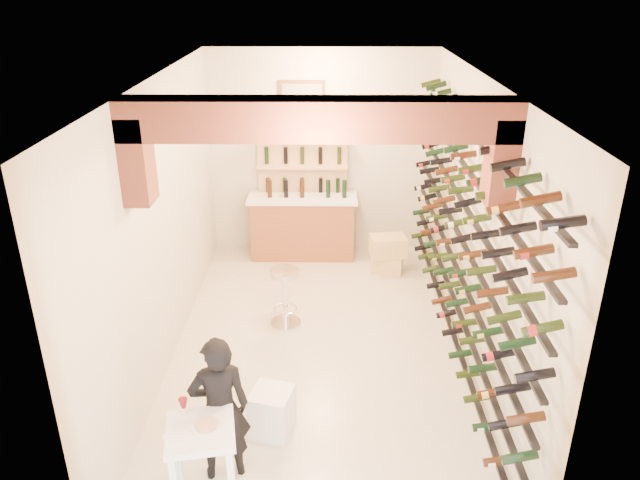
# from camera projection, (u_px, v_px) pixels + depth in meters

# --- Properties ---
(ground) EXTENTS (6.00, 6.00, 0.00)m
(ground) POSITION_uv_depth(u_px,v_px,m) (320.00, 347.00, 7.41)
(ground) COLOR beige
(ground) RESTS_ON ground
(room_shell) EXTENTS (3.52, 6.02, 3.21)m
(room_shell) POSITION_uv_depth(u_px,v_px,m) (319.00, 178.00, 6.27)
(room_shell) COLOR beige
(room_shell) RESTS_ON ground
(wine_rack) EXTENTS (0.32, 5.70, 2.56)m
(wine_rack) POSITION_uv_depth(u_px,v_px,m) (457.00, 231.00, 6.77)
(wine_rack) COLOR black
(wine_rack) RESTS_ON ground
(back_counter) EXTENTS (1.70, 0.62, 1.29)m
(back_counter) POSITION_uv_depth(u_px,v_px,m) (303.00, 225.00, 9.62)
(back_counter) COLOR #97542E
(back_counter) RESTS_ON ground
(back_shelving) EXTENTS (1.40, 0.31, 2.73)m
(back_shelving) POSITION_uv_depth(u_px,v_px,m) (303.00, 182.00, 9.59)
(back_shelving) COLOR tan
(back_shelving) RESTS_ON ground
(tasting_table) EXTENTS (0.64, 0.64, 0.97)m
(tasting_table) POSITION_uv_depth(u_px,v_px,m) (201.00, 442.00, 4.98)
(tasting_table) COLOR white
(tasting_table) RESTS_ON ground
(white_stool) EXTENTS (0.47, 0.47, 0.48)m
(white_stool) POSITION_uv_depth(u_px,v_px,m) (272.00, 412.00, 5.96)
(white_stool) COLOR white
(white_stool) RESTS_ON ground
(person) EXTENTS (0.59, 0.47, 1.44)m
(person) POSITION_uv_depth(u_px,v_px,m) (220.00, 409.00, 5.27)
(person) COLOR black
(person) RESTS_ON ground
(chrome_barstool) EXTENTS (0.40, 0.40, 0.78)m
(chrome_barstool) POSITION_uv_depth(u_px,v_px,m) (285.00, 293.00, 7.73)
(chrome_barstool) COLOR silver
(chrome_barstool) RESTS_ON ground
(crate_lower) EXTENTS (0.51, 0.41, 0.27)m
(crate_lower) POSITION_uv_depth(u_px,v_px,m) (387.00, 263.00, 9.25)
(crate_lower) COLOR #D0B972
(crate_lower) RESTS_ON ground
(crate_upper) EXTENTS (0.57, 0.43, 0.30)m
(crate_upper) POSITION_uv_depth(u_px,v_px,m) (388.00, 246.00, 9.13)
(crate_upper) COLOR #D0B972
(crate_upper) RESTS_ON crate_lower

